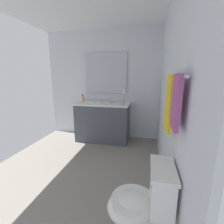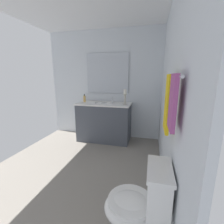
% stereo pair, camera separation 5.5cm
% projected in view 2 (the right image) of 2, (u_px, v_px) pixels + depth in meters
% --- Properties ---
extents(floor, '(2.99, 2.65, 0.02)m').
position_uv_depth(floor, '(78.00, 167.00, 2.55)').
color(floor, gray).
rests_on(floor, ground).
extents(wall_back, '(2.99, 0.04, 2.45)m').
position_uv_depth(wall_back, '(170.00, 93.00, 1.95)').
color(wall_back, silver).
rests_on(wall_back, ground).
extents(wall_left, '(0.04, 2.65, 2.45)m').
position_uv_depth(wall_left, '(104.00, 85.00, 3.68)').
color(wall_left, silver).
rests_on(wall_left, ground).
extents(vanity_cabinet, '(0.58, 1.19, 0.86)m').
position_uv_depth(vanity_cabinet, '(104.00, 122.00, 3.53)').
color(vanity_cabinet, '#474C56').
rests_on(vanity_cabinet, ground).
extents(sink_basin, '(0.40, 0.40, 0.24)m').
position_uv_depth(sink_basin, '(104.00, 105.00, 3.44)').
color(sink_basin, white).
rests_on(sink_basin, vanity_cabinet).
extents(mirror, '(0.02, 0.98, 0.88)m').
position_uv_depth(mirror, '(107.00, 73.00, 3.56)').
color(mirror, silver).
extents(candle_holder_tall, '(0.09, 0.09, 0.31)m').
position_uv_depth(candle_holder_tall, '(125.00, 96.00, 3.24)').
color(candle_holder_tall, '#B7B2A5').
rests_on(candle_holder_tall, vanity_cabinet).
extents(soap_bottle, '(0.06, 0.06, 0.18)m').
position_uv_depth(soap_bottle, '(85.00, 99.00, 3.57)').
color(soap_bottle, '#E5B259').
rests_on(soap_bottle, vanity_cabinet).
extents(toilet, '(0.39, 0.54, 0.75)m').
position_uv_depth(toilet, '(138.00, 206.00, 1.32)').
color(toilet, white).
rests_on(toilet, ground).
extents(towel_bar, '(0.71, 0.02, 0.02)m').
position_uv_depth(towel_bar, '(175.00, 76.00, 1.21)').
color(towel_bar, silver).
extents(towel_near_vanity, '(0.28, 0.03, 0.53)m').
position_uv_depth(towel_near_vanity, '(168.00, 103.00, 1.43)').
color(towel_near_vanity, yellow).
rests_on(towel_near_vanity, towel_bar).
extents(towel_center, '(0.22, 0.03, 0.39)m').
position_uv_depth(towel_center, '(173.00, 102.00, 1.09)').
color(towel_center, '#A54C8C').
rests_on(towel_center, towel_bar).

